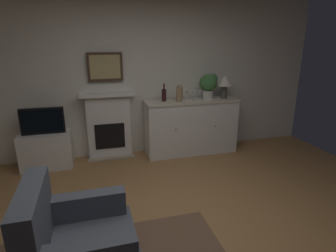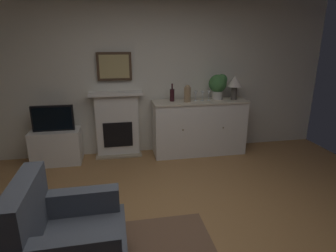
% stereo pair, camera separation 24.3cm
% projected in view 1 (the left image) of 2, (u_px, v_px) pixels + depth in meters
% --- Properties ---
extents(ground_plane, '(6.34, 4.95, 0.10)m').
position_uv_depth(ground_plane, '(184.00, 243.00, 2.80)').
color(ground_plane, '#9E7042').
rests_on(ground_plane, ground).
extents(wall_rear, '(6.34, 0.06, 2.84)m').
position_uv_depth(wall_rear, '(139.00, 71.00, 4.62)').
color(wall_rear, silver).
rests_on(wall_rear, ground_plane).
extents(fireplace_unit, '(0.87, 0.30, 1.10)m').
position_uv_depth(fireplace_unit, '(109.00, 125.00, 4.62)').
color(fireplace_unit, white).
rests_on(fireplace_unit, ground_plane).
extents(framed_picture, '(0.55, 0.04, 0.45)m').
position_uv_depth(framed_picture, '(105.00, 67.00, 4.38)').
color(framed_picture, '#473323').
extents(sideboard_cabinet, '(1.59, 0.49, 0.94)m').
position_uv_depth(sideboard_cabinet, '(191.00, 127.00, 4.83)').
color(sideboard_cabinet, white).
rests_on(sideboard_cabinet, ground_plane).
extents(table_lamp, '(0.26, 0.26, 0.40)m').
position_uv_depth(table_lamp, '(225.00, 82.00, 4.76)').
color(table_lamp, '#4C4742').
rests_on(table_lamp, sideboard_cabinet).
extents(wine_bottle, '(0.08, 0.08, 0.29)m').
position_uv_depth(wine_bottle, '(164.00, 95.00, 4.58)').
color(wine_bottle, '#331419').
rests_on(wine_bottle, sideboard_cabinet).
extents(wine_glass_left, '(0.07, 0.07, 0.16)m').
position_uv_depth(wine_glass_left, '(187.00, 93.00, 4.64)').
color(wine_glass_left, silver).
rests_on(wine_glass_left, sideboard_cabinet).
extents(wine_glass_center, '(0.07, 0.07, 0.16)m').
position_uv_depth(wine_glass_center, '(194.00, 93.00, 4.65)').
color(wine_glass_center, silver).
rests_on(wine_glass_center, sideboard_cabinet).
extents(wine_glass_right, '(0.07, 0.07, 0.16)m').
position_uv_depth(wine_glass_right, '(200.00, 93.00, 4.67)').
color(wine_glass_right, silver).
rests_on(wine_glass_right, sideboard_cabinet).
extents(vase_decorative, '(0.11, 0.11, 0.28)m').
position_uv_depth(vase_decorative, '(179.00, 93.00, 4.54)').
color(vase_decorative, '#9E7F5B').
rests_on(vase_decorative, sideboard_cabinet).
extents(tv_cabinet, '(0.75, 0.42, 0.55)m').
position_uv_depth(tv_cabinet, '(47.00, 150.00, 4.30)').
color(tv_cabinet, white).
rests_on(tv_cabinet, ground_plane).
extents(tv_set, '(0.62, 0.07, 0.40)m').
position_uv_depth(tv_set, '(42.00, 121.00, 4.14)').
color(tv_set, black).
rests_on(tv_set, tv_cabinet).
extents(potted_plant_small, '(0.30, 0.30, 0.43)m').
position_uv_depth(potted_plant_small, '(209.00, 84.00, 4.74)').
color(potted_plant_small, beige).
rests_on(potted_plant_small, sideboard_cabinet).
extents(armchair, '(0.82, 0.79, 0.92)m').
position_uv_depth(armchair, '(76.00, 246.00, 2.14)').
color(armchair, '#474C56').
rests_on(armchair, ground_plane).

